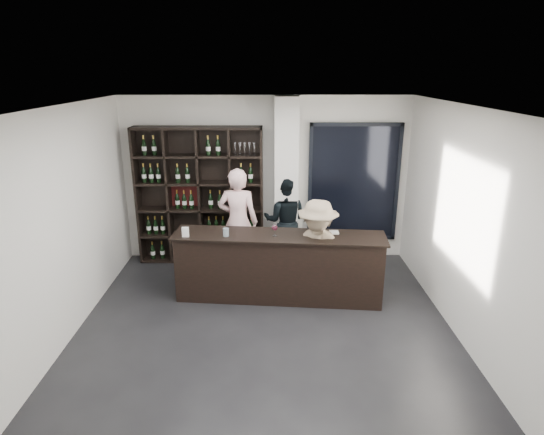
{
  "coord_description": "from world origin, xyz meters",
  "views": [
    {
      "loc": [
        0.06,
        -5.09,
        3.31
      ],
      "look_at": [
        0.1,
        1.1,
        1.28
      ],
      "focal_mm": 30.0,
      "sensor_mm": 36.0,
      "label": 1
    }
  ],
  "objects_px": {
    "wine_shelf": "(200,196)",
    "tasting_counter": "(279,267)",
    "taster_black": "(285,221)",
    "taster_pink": "(238,222)",
    "customer": "(317,253)"
  },
  "relations": [
    {
      "from": "taster_pink",
      "to": "wine_shelf",
      "type": "bearing_deg",
      "value": -31.28
    },
    {
      "from": "taster_pink",
      "to": "taster_black",
      "type": "relative_size",
      "value": 1.14
    },
    {
      "from": "taster_black",
      "to": "customer",
      "type": "distance_m",
      "value": 1.49
    },
    {
      "from": "tasting_counter",
      "to": "taster_pink",
      "type": "bearing_deg",
      "value": 131.14
    },
    {
      "from": "taster_pink",
      "to": "taster_black",
      "type": "xyz_separation_m",
      "value": [
        0.79,
        0.39,
        -0.11
      ]
    },
    {
      "from": "wine_shelf",
      "to": "tasting_counter",
      "type": "bearing_deg",
      "value": -47.32
    },
    {
      "from": "wine_shelf",
      "to": "tasting_counter",
      "type": "height_order",
      "value": "wine_shelf"
    },
    {
      "from": "wine_shelf",
      "to": "taster_pink",
      "type": "xyz_separation_m",
      "value": [
        0.7,
        -0.56,
        -0.29
      ]
    },
    {
      "from": "customer",
      "to": "wine_shelf",
      "type": "bearing_deg",
      "value": 158.72
    },
    {
      "from": "tasting_counter",
      "to": "taster_pink",
      "type": "distance_m",
      "value": 1.19
    },
    {
      "from": "wine_shelf",
      "to": "customer",
      "type": "relative_size",
      "value": 1.52
    },
    {
      "from": "tasting_counter",
      "to": "taster_black",
      "type": "distance_m",
      "value": 1.34
    },
    {
      "from": "tasting_counter",
      "to": "taster_black",
      "type": "xyz_separation_m",
      "value": [
        0.14,
        1.3,
        0.29
      ]
    },
    {
      "from": "wine_shelf",
      "to": "taster_black",
      "type": "xyz_separation_m",
      "value": [
        1.49,
        -0.17,
        -0.4
      ]
    },
    {
      "from": "tasting_counter",
      "to": "customer",
      "type": "relative_size",
      "value": 1.96
    }
  ]
}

